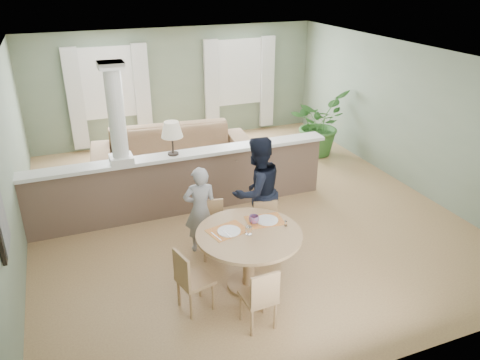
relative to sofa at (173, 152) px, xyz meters
name	(u,v)px	position (x,y,z in m)	size (l,w,h in m)	color
ground	(236,207)	(0.66, -1.90, -0.47)	(8.00, 8.00, 0.00)	tan
room_shell	(222,101)	(0.63, -1.27, 1.34)	(7.02, 8.02, 2.71)	gray
pony_wall	(178,176)	(-0.32, -1.70, 0.23)	(5.32, 0.38, 2.70)	brown
sofa	(173,152)	(0.00, 0.00, 0.00)	(3.25, 1.27, 0.95)	#956D51
houseplant	(318,123)	(3.36, -0.07, 0.25)	(1.31, 1.13, 1.45)	#336729
dining_table	(249,244)	(0.01, -4.07, 0.19)	(1.39, 1.39, 0.95)	tan
chair_far_boy	(213,226)	(-0.19, -3.12, -0.01)	(0.44, 0.44, 0.85)	tan
chair_far_man	(267,227)	(0.55, -3.45, -0.01)	(0.45, 0.45, 0.84)	tan
chair_near	(261,296)	(-0.18, -4.87, -0.01)	(0.40, 0.40, 0.84)	tan
chair_side	(190,278)	(-0.86, -4.25, 0.00)	(0.48, 0.48, 0.87)	tan
child_person	(200,210)	(-0.32, -2.97, 0.21)	(0.50, 0.33, 1.37)	gray
man_person	(257,192)	(0.55, -3.07, 0.40)	(0.85, 0.66, 1.75)	black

